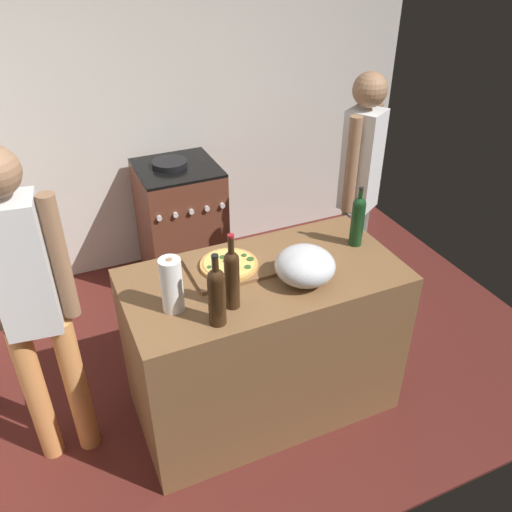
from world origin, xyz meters
name	(u,v)px	position (x,y,z in m)	size (l,w,h in m)	color
ground_plane	(232,339)	(0.00, 1.22, -0.01)	(4.03, 3.04, 0.02)	#511E19
kitchen_wall_rear	(164,99)	(0.00, 2.49, 1.30)	(4.03, 0.10, 2.60)	beige
counter	(263,343)	(-0.04, 0.62, 0.46)	(1.42, 0.72, 0.93)	brown
cutting_board	(229,268)	(-0.19, 0.73, 0.94)	(0.40, 0.32, 0.02)	brown
pizza	(229,264)	(-0.19, 0.73, 0.96)	(0.30, 0.30, 0.03)	tan
mixing_bowl	(305,266)	(0.11, 0.48, 1.02)	(0.30, 0.30, 0.18)	#B2B2B7
paper_towel_roll	(172,285)	(-0.54, 0.53, 1.06)	(0.10, 0.10, 0.27)	white
wine_bottle_amber	(217,294)	(-0.39, 0.36, 1.09)	(0.08, 0.08, 0.36)	#331E0F
wine_bottle_clear	(232,277)	(-0.28, 0.44, 1.09)	(0.07, 0.07, 0.38)	#331E0F
wine_bottle_green	(358,219)	(0.54, 0.68, 1.08)	(0.07, 0.07, 0.34)	#143819
stove	(181,223)	(-0.06, 2.09, 0.47)	(0.57, 0.59, 0.97)	brown
person_in_stripes	(30,299)	(-1.13, 0.75, 1.01)	(0.40, 0.23, 1.74)	#D88C4C
person_in_red	(359,187)	(0.88, 1.18, 0.98)	(0.32, 0.28, 1.71)	slate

